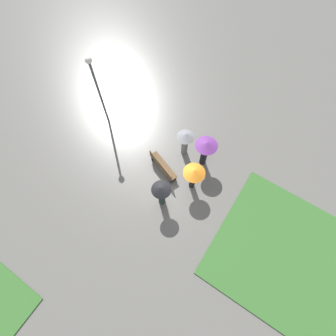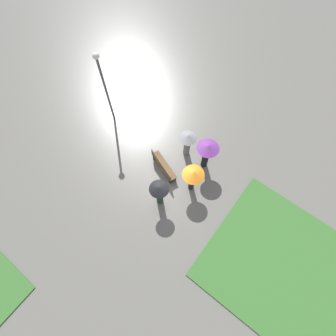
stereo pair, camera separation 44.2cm
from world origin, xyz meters
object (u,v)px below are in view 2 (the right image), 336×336
park_bench (163,166)px  lamp_post (103,81)px  crowd_person_purple (207,151)px  crowd_person_grey (188,141)px  crowd_person_black (159,192)px  crowd_person_orange (193,176)px

park_bench → lamp_post: (4.42, -0.90, 2.47)m
crowd_person_purple → lamp_post: bearing=-148.0°
park_bench → crowd_person_grey: bearing=-82.8°
crowd_person_purple → crowd_person_black: size_ratio=1.09×
crowd_person_grey → park_bench: bearing=-170.8°
park_bench → crowd_person_orange: bearing=-156.9°
park_bench → lamp_post: 5.14m
crowd_person_orange → crowd_person_black: 1.76m
lamp_post → crowd_person_grey: 5.13m
lamp_post → crowd_person_purple: size_ratio=2.34×
crowd_person_grey → crowd_person_black: crowd_person_black is taller
crowd_person_grey → crowd_person_orange: crowd_person_orange is taller
lamp_post → crowd_person_black: (-5.39, 2.37, -1.71)m
park_bench → lamp_post: size_ratio=0.41×
crowd_person_orange → park_bench: bearing=-3.2°
park_bench → crowd_person_black: (-0.97, 1.47, 0.77)m
lamp_post → crowd_person_grey: bearing=-171.8°
crowd_person_black → lamp_post: bearing=-45.2°
crowd_person_purple → crowd_person_black: (0.57, 3.06, -0.22)m
crowd_person_grey → crowd_person_black: size_ratio=0.97×
park_bench → crowd_person_purple: size_ratio=0.97×
park_bench → crowd_person_grey: size_ratio=1.09×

